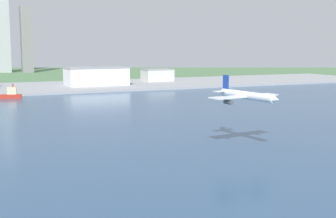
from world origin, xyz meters
TOP-DOWN VIEW (x-y plane):
  - ground_plane at (0.00, 300.00)m, footprint 2400.00×2400.00m
  - water_bay at (0.00, 240.00)m, footprint 840.00×360.00m
  - industrial_pier at (0.00, 490.00)m, footprint 840.00×140.00m
  - airplane_landing at (27.61, 150.08)m, footprint 36.12×38.22m
  - tugboat_small at (-51.61, 403.89)m, footprint 21.97×8.88m
  - warehouse_main at (48.82, 483.38)m, footprint 67.82×40.83m
  - warehouse_annex at (134.86, 509.76)m, footprint 36.15×27.06m

SIDE VIEW (x-z plane):
  - ground_plane at x=0.00m, z-range 0.00..0.00m
  - water_bay at x=0.00m, z-range 0.00..0.15m
  - industrial_pier at x=0.00m, z-range 0.00..2.50m
  - tugboat_small at x=-51.61m, z-range -2.72..10.31m
  - warehouse_annex at x=134.86m, z-range 2.52..17.85m
  - warehouse_main at x=48.82m, z-range 2.52..22.97m
  - airplane_landing at x=27.61m, z-range 18.15..30.06m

